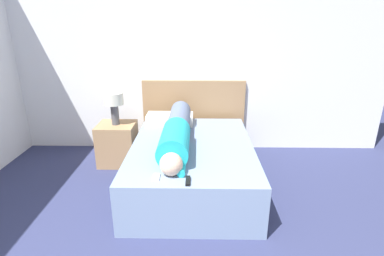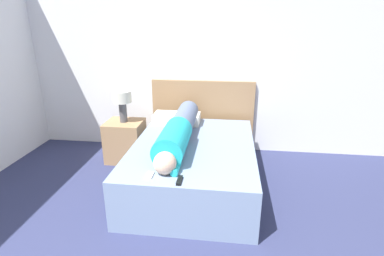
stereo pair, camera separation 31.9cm
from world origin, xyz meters
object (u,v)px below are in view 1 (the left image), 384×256
(person_lying, at_px, (177,132))
(pillow_near_headboard, at_px, (170,119))
(cell_phone, at_px, (156,177))
(nightstand, at_px, (118,144))
(tv_remote, at_px, (188,181))
(bed, at_px, (192,165))
(table_lamp, at_px, (114,102))

(person_lying, height_order, pillow_near_headboard, person_lying)
(cell_phone, bearing_deg, nightstand, 117.85)
(tv_remote, bearing_deg, cell_phone, 166.19)
(cell_phone, bearing_deg, bed, 68.30)
(bed, xyz_separation_m, table_lamp, (-1.02, 0.58, 0.60))
(tv_remote, bearing_deg, bed, 88.53)
(pillow_near_headboard, bearing_deg, cell_phone, -89.71)
(person_lying, distance_m, tv_remote, 0.89)
(nightstand, xyz_separation_m, person_lying, (0.85, -0.56, 0.38))
(table_lamp, bearing_deg, pillow_near_headboard, 10.44)
(bed, height_order, tv_remote, tv_remote)
(cell_phone, bearing_deg, pillow_near_headboard, 90.29)
(pillow_near_headboard, xyz_separation_m, tv_remote, (0.29, -1.55, -0.06))
(nightstand, xyz_separation_m, tv_remote, (1.00, -1.42, 0.25))
(nightstand, relative_size, pillow_near_headboard, 0.90)
(bed, distance_m, tv_remote, 0.89)
(pillow_near_headboard, bearing_deg, bed, -65.85)
(cell_phone, bearing_deg, tv_remote, -13.81)
(pillow_near_headboard, distance_m, cell_phone, 1.48)
(bed, distance_m, cell_phone, 0.88)
(bed, xyz_separation_m, nightstand, (-1.02, 0.58, 0.02))
(bed, relative_size, nightstand, 3.42)
(pillow_near_headboard, bearing_deg, nightstand, -169.56)
(nightstand, distance_m, cell_phone, 1.55)
(nightstand, height_order, pillow_near_headboard, pillow_near_headboard)
(pillow_near_headboard, bearing_deg, person_lying, -78.49)
(pillow_near_headboard, bearing_deg, tv_remote, -79.25)
(person_lying, distance_m, pillow_near_headboard, 0.71)
(nightstand, distance_m, table_lamp, 0.58)
(pillow_near_headboard, xyz_separation_m, cell_phone, (0.01, -1.48, -0.06))
(bed, relative_size, pillow_near_headboard, 3.08)
(bed, xyz_separation_m, pillow_near_headboard, (-0.32, 0.71, 0.33))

